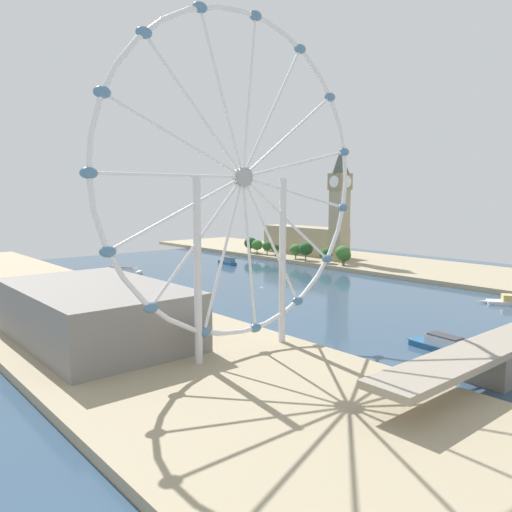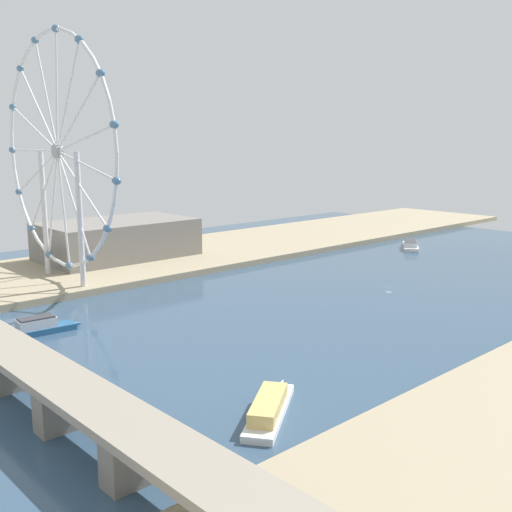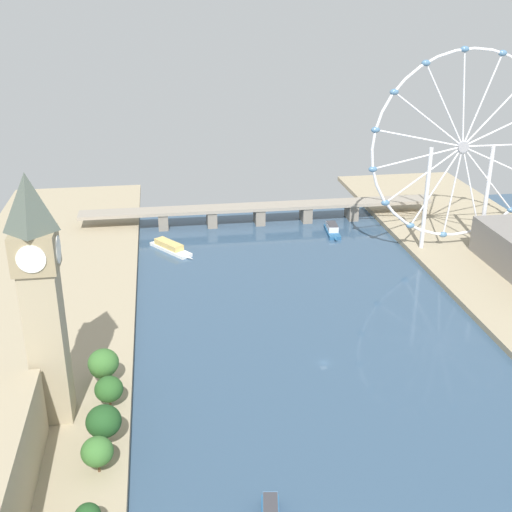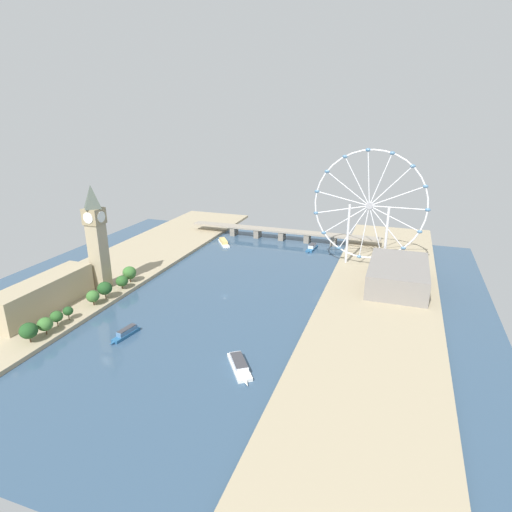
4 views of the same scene
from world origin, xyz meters
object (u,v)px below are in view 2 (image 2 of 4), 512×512
(ferris_wheel, at_px, (58,154))
(tour_boat_1, at_px, (269,407))
(tour_boat_0, at_px, (411,245))
(tour_boat_3, at_px, (40,327))
(riverside_hall, at_px, (117,239))
(river_bridge, at_px, (12,358))

(ferris_wheel, distance_m, tour_boat_1, 170.59)
(tour_boat_0, xyz_separation_m, tour_boat_3, (-7.96, 237.49, 0.24))
(riverside_hall, xyz_separation_m, tour_boat_0, (-83.28, -154.01, -10.77))
(tour_boat_0, bearing_deg, tour_boat_3, 146.89)
(ferris_wheel, xyz_separation_m, tour_boat_3, (-59.68, 37.82, -57.15))
(tour_boat_1, bearing_deg, ferris_wheel, 46.09)
(riverside_hall, relative_size, tour_boat_3, 2.86)
(river_bridge, height_order, tour_boat_3, river_bridge)
(riverside_hall, bearing_deg, river_bridge, 140.66)
(river_bridge, bearing_deg, riverside_hall, -39.34)
(riverside_hall, bearing_deg, tour_boat_3, 137.54)
(ferris_wheel, bearing_deg, tour_boat_0, -104.52)
(riverside_hall, distance_m, tour_boat_3, 124.12)
(river_bridge, bearing_deg, tour_boat_1, -145.99)
(river_bridge, height_order, tour_boat_1, river_bridge)
(riverside_hall, distance_m, tour_boat_1, 203.06)
(ferris_wheel, xyz_separation_m, river_bridge, (-101.11, 63.08, -50.82))
(riverside_hall, distance_m, river_bridge, 171.59)
(tour_boat_3, bearing_deg, ferris_wheel, 62.68)
(tour_boat_3, bearing_deg, tour_boat_1, -77.09)
(tour_boat_3, bearing_deg, riverside_hall, 52.59)
(tour_boat_1, bearing_deg, tour_boat_0, -9.70)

